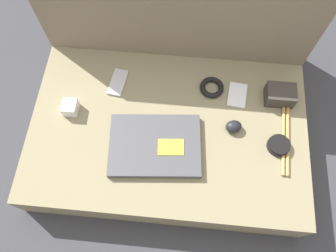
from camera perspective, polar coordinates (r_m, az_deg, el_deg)
name	(u,v)px	position (r m, az deg, el deg)	size (l,w,h in m)	color
ground_plane	(168,143)	(1.35, 0.00, -3.01)	(8.00, 8.00, 0.00)	#38383D
couch_seat	(168,136)	(1.28, 0.00, -1.77)	(1.02, 0.65, 0.16)	#847A5B
couch_backrest	(178,14)	(1.33, 1.79, 18.87)	(1.02, 0.20, 0.57)	#7F705B
laptop	(155,145)	(1.17, -2.27, -3.40)	(0.34, 0.26, 0.03)	#47474C
computer_mouse	(234,126)	(1.21, 11.36, -0.08)	(0.07, 0.06, 0.04)	black
speaker_puck	(279,145)	(1.23, 18.72, -3.20)	(0.08, 0.08, 0.03)	black
phone_silver	(237,95)	(1.29, 11.95, 5.28)	(0.08, 0.11, 0.01)	silver
phone_black	(118,82)	(1.30, -8.71, 7.52)	(0.07, 0.12, 0.01)	#B7B7BC
camera_pouch	(280,95)	(1.30, 18.95, 5.13)	(0.11, 0.08, 0.06)	#38332D
charger_brick	(70,108)	(1.27, -16.66, 3.10)	(0.05, 0.06, 0.05)	silver
cable_coil	(212,87)	(1.28, 7.64, 6.67)	(0.09, 0.09, 0.02)	black
drumstick_pair	(286,130)	(1.27, 19.79, -0.69)	(0.05, 0.35, 0.01)	tan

